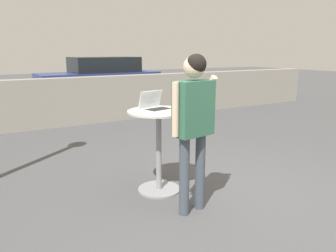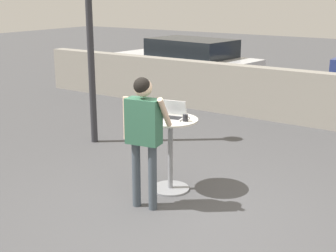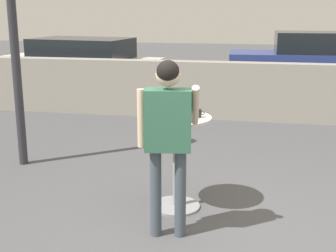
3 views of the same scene
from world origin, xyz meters
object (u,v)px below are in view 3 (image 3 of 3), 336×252
(cafe_table, at_px, (176,151))
(laptop, at_px, (176,111))
(coffee_mug, at_px, (198,113))
(parked_car_near_street, at_px, (314,60))
(parked_car_further_down, at_px, (77,65))
(standing_person, at_px, (168,126))

(cafe_table, bearing_deg, laptop, 100.63)
(laptop, height_order, coffee_mug, laptop)
(cafe_table, height_order, laptop, laptop)
(parked_car_near_street, xyz_separation_m, parked_car_further_down, (-6.10, -2.00, -0.05))
(standing_person, bearing_deg, cafe_table, 93.80)
(parked_car_near_street, bearing_deg, standing_person, -103.49)
(coffee_mug, height_order, parked_car_near_street, parked_car_near_street)
(laptop, distance_m, standing_person, 0.73)
(cafe_table, bearing_deg, parked_car_further_down, 119.93)
(cafe_table, xyz_separation_m, coffee_mug, (0.24, 0.01, 0.43))
(standing_person, xyz_separation_m, parked_car_near_street, (2.23, 9.31, -0.32))
(coffee_mug, bearing_deg, standing_person, -105.71)
(laptop, xyz_separation_m, parked_car_further_down, (-3.81, 6.58, -0.36))
(coffee_mug, distance_m, parked_car_near_street, 8.88)
(parked_car_further_down, bearing_deg, laptop, -59.92)
(cafe_table, distance_m, parked_car_near_street, 8.94)
(cafe_table, distance_m, laptop, 0.44)
(cafe_table, xyz_separation_m, parked_car_further_down, (-3.82, 6.64, 0.07))
(parked_car_near_street, height_order, parked_car_further_down, parked_car_near_street)
(coffee_mug, distance_m, parked_car_further_down, 7.78)
(cafe_table, distance_m, coffee_mug, 0.49)
(parked_car_further_down, bearing_deg, cafe_table, -60.07)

